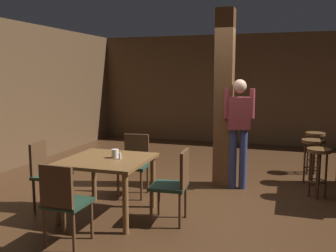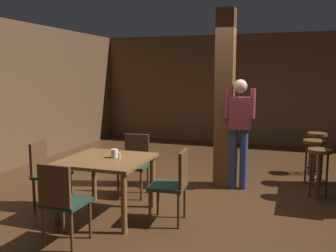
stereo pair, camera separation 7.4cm
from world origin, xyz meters
name	(u,v)px [view 1 (the left image)]	position (x,y,z in m)	size (l,w,h in m)	color
ground_plane	(213,197)	(0.00, 0.00, 0.00)	(10.80, 10.80, 0.00)	#422816
wall_back	(248,90)	(0.00, 4.50, 1.40)	(8.00, 0.10, 2.80)	brown
pillar	(224,99)	(0.03, 0.64, 1.40)	(0.28, 0.28, 2.80)	brown
dining_table	(107,167)	(-1.15, -1.12, 0.64)	(1.04, 1.04, 0.75)	brown
chair_west	(47,171)	(-2.05, -1.13, 0.51)	(0.47, 0.47, 0.89)	#1E3828
chair_south	(63,200)	(-1.18, -2.05, 0.51)	(0.43, 0.43, 0.89)	#1E3828
chair_north	(135,161)	(-1.15, -0.23, 0.51)	(0.46, 0.46, 0.89)	#1E3828
chair_east	(175,182)	(-0.26, -1.08, 0.51)	(0.45, 0.45, 0.89)	#1E3828
napkin_cup	(115,154)	(-1.07, -1.06, 0.80)	(0.09, 0.09, 0.11)	silver
salt_shaker	(120,156)	(-0.97, -1.11, 0.79)	(0.03, 0.03, 0.08)	silver
standing_person	(239,126)	(0.28, 0.54, 1.00)	(0.47, 0.27, 1.72)	maroon
bar_stool_near	(318,161)	(1.46, 0.45, 0.55)	(0.34, 0.34, 0.73)	#4C3319
bar_stool_mid	(313,150)	(1.42, 1.17, 0.56)	(0.37, 0.37, 0.74)	#4C3319
bar_stool_far	(315,143)	(1.49, 1.87, 0.56)	(0.34, 0.34, 0.75)	#4C3319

